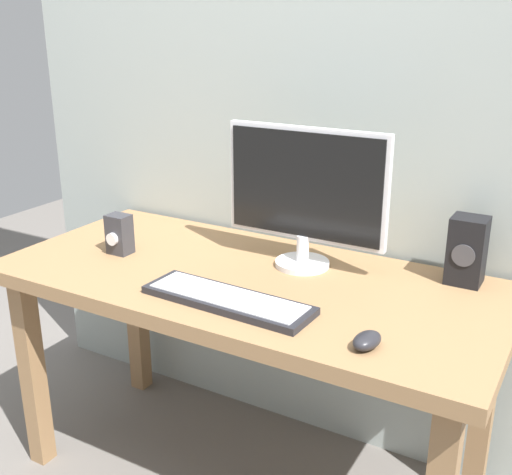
% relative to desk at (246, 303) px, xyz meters
% --- Properties ---
extents(desk, '(1.46, 0.68, 0.71)m').
position_rel_desk_xyz_m(desk, '(0.00, 0.00, 0.00)').
color(desk, '#936D47').
rests_on(desk, ground_plane).
extents(monitor, '(0.49, 0.16, 0.41)m').
position_rel_desk_xyz_m(monitor, '(0.11, 0.15, 0.31)').
color(monitor, silver).
rests_on(monitor, desk).
extents(keyboard_primary, '(0.47, 0.16, 0.02)m').
position_rel_desk_xyz_m(keyboard_primary, '(0.05, -0.19, 0.10)').
color(keyboard_primary, '#232328').
rests_on(keyboard_primary, desk).
extents(mouse, '(0.07, 0.09, 0.04)m').
position_rel_desk_xyz_m(mouse, '(0.45, -0.23, 0.11)').
color(mouse, '#232328').
rests_on(mouse, desk).
extents(speaker_right, '(0.10, 0.09, 0.19)m').
position_rel_desk_xyz_m(speaker_right, '(0.55, 0.26, 0.18)').
color(speaker_right, black).
rests_on(speaker_right, desk).
extents(audio_controller, '(0.07, 0.07, 0.12)m').
position_rel_desk_xyz_m(audio_controller, '(-0.43, -0.04, 0.15)').
color(audio_controller, '#333338').
rests_on(audio_controller, desk).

